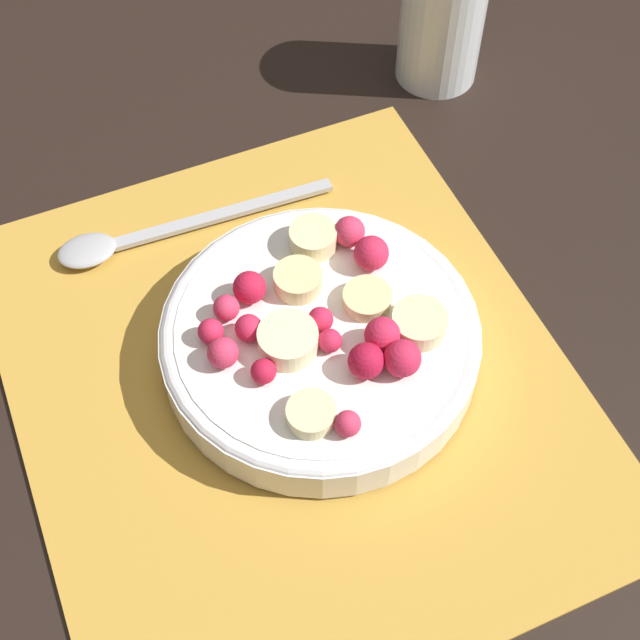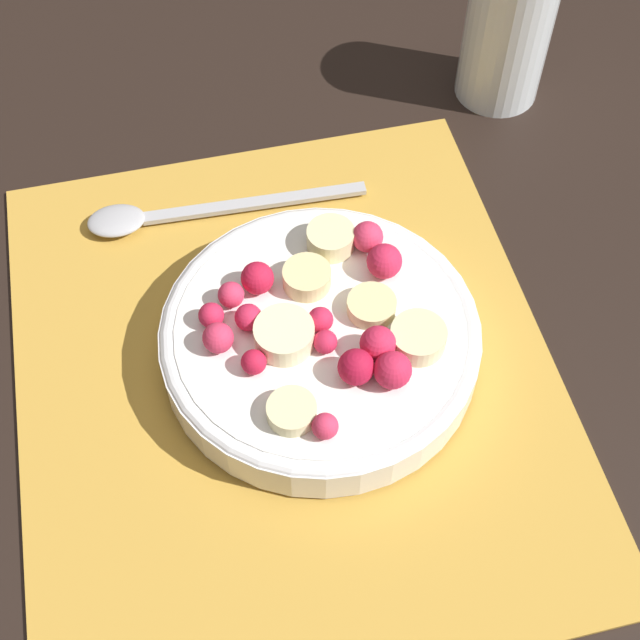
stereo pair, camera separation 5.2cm
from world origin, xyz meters
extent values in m
plane|color=black|center=(0.00, 0.00, 0.00)|extent=(3.00, 3.00, 0.00)
cube|color=gold|center=(0.00, 0.00, 0.00)|extent=(0.38, 0.32, 0.01)
cylinder|color=white|center=(0.01, -0.02, 0.02)|extent=(0.19, 0.19, 0.03)
torus|color=white|center=(0.01, -0.02, 0.03)|extent=(0.19, 0.19, 0.01)
cylinder|color=white|center=(0.01, -0.02, 0.03)|extent=(0.17, 0.17, 0.00)
cylinder|color=#F4EAB7|center=(0.00, 0.00, 0.04)|extent=(0.05, 0.05, 0.01)
cylinder|color=beige|center=(0.06, -0.04, 0.04)|extent=(0.04, 0.04, 0.01)
cylinder|color=beige|center=(0.01, -0.05, 0.04)|extent=(0.04, 0.04, 0.01)
cylinder|color=beige|center=(0.04, -0.02, 0.04)|extent=(0.03, 0.03, 0.01)
cylinder|color=beige|center=(-0.05, 0.01, 0.04)|extent=(0.03, 0.03, 0.01)
cylinder|color=beige|center=(-0.02, -0.07, 0.04)|extent=(0.05, 0.05, 0.01)
sphere|color=#B21433|center=(-0.03, -0.03, 0.05)|extent=(0.02, 0.02, 0.02)
sphere|color=red|center=(0.04, 0.01, 0.04)|extent=(0.02, 0.02, 0.02)
sphere|color=red|center=(-0.01, 0.02, 0.04)|extent=(0.01, 0.01, 0.01)
sphere|color=#DB3356|center=(0.01, 0.04, 0.04)|extent=(0.02, 0.02, 0.02)
sphere|color=#D12347|center=(0.01, -0.02, 0.04)|extent=(0.02, 0.02, 0.02)
sphere|color=#D12347|center=(-0.01, -0.02, 0.04)|extent=(0.01, 0.01, 0.01)
sphere|color=#DB3356|center=(0.03, 0.02, 0.04)|extent=(0.02, 0.02, 0.02)
sphere|color=#D12347|center=(-0.04, -0.05, 0.05)|extent=(0.02, 0.02, 0.02)
sphere|color=#D12347|center=(0.02, 0.04, 0.04)|extent=(0.02, 0.02, 0.02)
sphere|color=#DB3356|center=(0.06, -0.06, 0.04)|extent=(0.02, 0.02, 0.02)
sphere|color=#D12347|center=(-0.02, -0.05, 0.05)|extent=(0.02, 0.02, 0.02)
sphere|color=#DB3356|center=(-0.06, -0.01, 0.04)|extent=(0.01, 0.01, 0.01)
sphere|color=#D12347|center=(0.02, 0.02, 0.04)|extent=(0.02, 0.02, 0.02)
sphere|color=#D12347|center=(0.04, -0.07, 0.05)|extent=(0.02, 0.02, 0.02)
cube|color=#B2B2B7|center=(0.13, -0.01, 0.01)|extent=(0.02, 0.15, 0.00)
ellipsoid|color=#B2B2B7|center=(0.14, 0.09, 0.01)|extent=(0.03, 0.04, 0.01)
cylinder|color=white|center=(0.21, -0.21, 0.05)|extent=(0.06, 0.06, 0.11)
camera|label=1|loc=(-0.26, 0.09, 0.47)|focal=50.00mm
camera|label=2|loc=(-0.28, 0.04, 0.47)|focal=50.00mm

